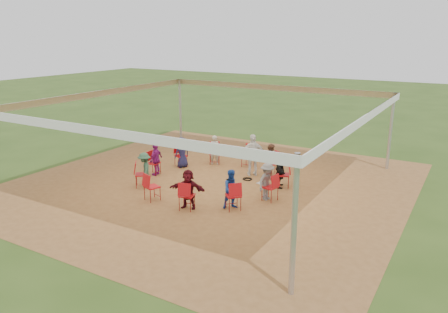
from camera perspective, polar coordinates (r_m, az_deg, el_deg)
The scene contains 26 objects.
ground at distance 15.58m, azimuth -1.48°, elevation -3.55°, with size 80.00×80.00×0.00m, color #2E4816.
dirt_patch at distance 15.58m, azimuth -1.48°, elevation -3.53°, with size 13.00×13.00×0.00m, color brown.
tent at distance 14.97m, azimuth -1.55°, elevation 5.05°, with size 10.33×10.33×3.00m.
chair_0 at distance 13.96m, azimuth 6.04°, elevation -4.01°, with size 0.42×0.44×0.90m, color #BA0C12, non-canonical shape.
chair_1 at distance 15.22m, azimuth 7.76°, elevation -2.38°, with size 0.42×0.44×0.90m, color #BA0C12, non-canonical shape.
chair_2 at distance 16.51m, azimuth 6.49°, elevation -0.89°, with size 0.42×0.44×0.90m, color #BA0C12, non-canonical shape.
chair_3 at distance 17.45m, azimuth 3.14°, elevation 0.10°, with size 0.42×0.44×0.90m, color #BA0C12, non-canonical shape.
chair_4 at distance 17.82m, azimuth -1.24°, elevation 0.45°, with size 0.42×0.44×0.90m, color #BA0C12, non-canonical shape.
chair_5 at distance 17.53m, azimuth -5.67°, elevation 0.12°, with size 0.42×0.44×0.90m, color #BA0C12, non-canonical shape.
chair_6 at distance 16.65m, azimuth -9.18°, elevation -0.86°, with size 0.42×0.44×0.90m, color #BA0C12, non-canonical shape.
chair_7 at distance 15.38m, azimuth -10.74°, elevation -2.32°, with size 0.42×0.44×0.90m, color #BA0C12, non-canonical shape.
chair_8 at distance 14.09m, azimuth -9.38°, elevation -3.95°, with size 0.42×0.44×0.90m, color #BA0C12, non-canonical shape.
chair_9 at distance 13.23m, azimuth -4.87°, elevation -5.10°, with size 0.42×0.44×0.90m, color #BA0C12, non-canonical shape.
chair_10 at distance 13.18m, azimuth 1.23°, elevation -5.14°, with size 0.42×0.44×0.90m, color #BA0C12, non-canonical shape.
person_seated_0 at distance 13.97m, azimuth 5.65°, elevation -3.27°, with size 0.79×0.39×1.22m, color slate.
person_seated_1 at distance 15.17m, azimuth 7.33°, elevation -1.77°, with size 1.13×0.42×1.22m, color black.
person_seated_2 at distance 16.40m, azimuth 6.14°, elevation -0.39°, with size 0.59×0.34×1.22m, color brown.
person_seated_3 at distance 17.66m, azimuth -1.25°, elevation 0.87°, with size 0.44×0.29×1.22m, color #ACA797.
person_seated_4 at distance 17.38m, azimuth -5.51°, elevation 0.55°, with size 0.60×0.33×1.22m, color #1A1A3E.
person_seated_5 at distance 16.54m, azimuth -8.86°, elevation -0.36°, with size 0.71×0.37×1.22m, color #891975.
person_seated_6 at distance 15.32m, azimuth -10.33°, elevation -1.72°, with size 0.79×0.39×1.22m, color #2B513C.
person_seated_7 at distance 13.28m, azimuth -4.70°, elevation -4.26°, with size 1.13×0.42×1.22m, color #410911.
person_seated_8 at distance 13.23m, azimuth 1.08°, elevation -4.29°, with size 0.59×0.34×1.22m, color #193E93.
standing_person at distance 16.27m, azimuth 3.83°, elevation 0.19°, with size 0.92×0.47×1.58m, color silver.
cable_coil at distance 15.99m, azimuth 3.09°, elevation -2.97°, with size 0.37×0.37×0.03m.
laptop at distance 14.07m, azimuth 5.11°, elevation -3.27°, with size 0.30×0.35×0.21m.
Camera 1 is at (7.80, -12.47, 5.14)m, focal length 35.00 mm.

